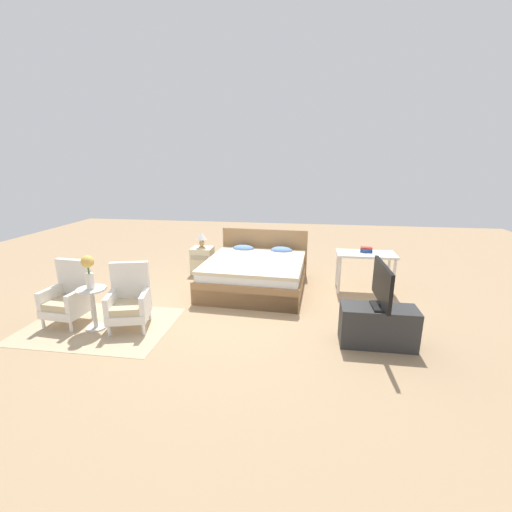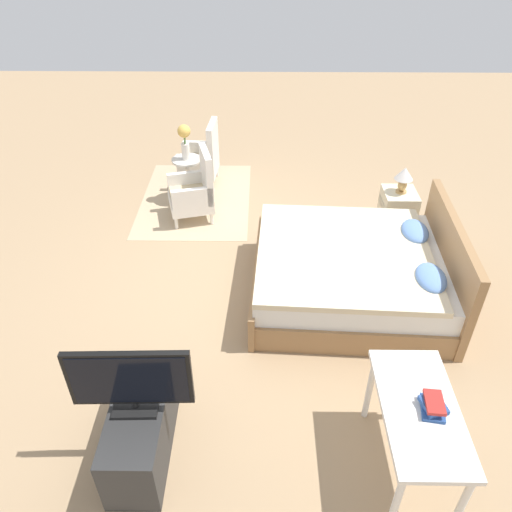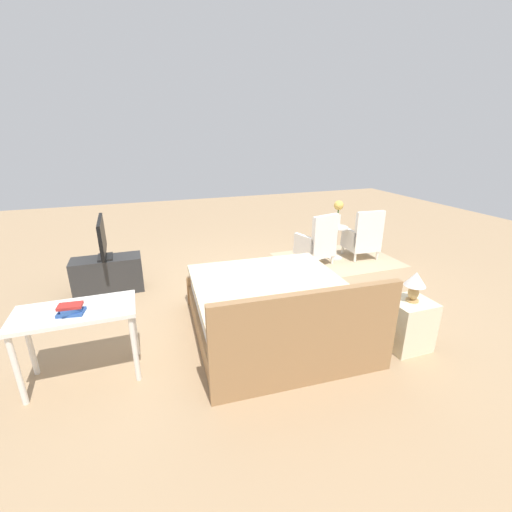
% 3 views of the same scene
% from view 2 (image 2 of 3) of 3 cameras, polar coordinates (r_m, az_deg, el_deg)
% --- Properties ---
extents(ground_plane, '(16.00, 16.00, 0.00)m').
position_cam_2_polar(ground_plane, '(5.50, 1.16, -3.58)').
color(ground_plane, '#A38460').
extents(floor_rug, '(2.10, 1.50, 0.01)m').
position_cam_2_polar(floor_rug, '(7.14, -6.87, 6.52)').
color(floor_rug, tan).
rests_on(floor_rug, ground_plane).
extents(bed, '(1.90, 2.08, 0.96)m').
position_cam_2_polar(bed, '(5.31, 11.12, -1.93)').
color(bed, '#997047').
rests_on(bed, ground_plane).
extents(armchair_by_window_left, '(0.58, 0.58, 0.92)m').
position_cam_2_polar(armchair_by_window_left, '(7.38, -6.20, 10.95)').
color(armchair_by_window_left, white).
rests_on(armchair_by_window_left, floor_rug).
extents(armchair_by_window_right, '(0.66, 0.66, 0.92)m').
position_cam_2_polar(armchair_by_window_right, '(6.54, -7.05, 7.34)').
color(armchair_by_window_right, white).
rests_on(armchair_by_window_right, floor_rug).
extents(side_table, '(0.40, 0.40, 0.61)m').
position_cam_2_polar(side_table, '(6.97, -7.80, 9.23)').
color(side_table, beige).
rests_on(side_table, ground_plane).
extents(flower_vase, '(0.17, 0.17, 0.48)m').
position_cam_2_polar(flower_vase, '(6.75, -8.16, 13.17)').
color(flower_vase, silver).
rests_on(flower_vase, side_table).
extents(nightstand, '(0.44, 0.41, 0.56)m').
position_cam_2_polar(nightstand, '(6.50, 15.81, 4.88)').
color(nightstand, beige).
rests_on(nightstand, ground_plane).
extents(table_lamp, '(0.22, 0.22, 0.33)m').
position_cam_2_polar(table_lamp, '(6.27, 16.56, 8.72)').
color(table_lamp, tan).
rests_on(table_lamp, nightstand).
extents(tv_stand, '(0.96, 0.40, 0.53)m').
position_cam_2_polar(tv_stand, '(4.05, -12.96, -18.80)').
color(tv_stand, '#2D2D2D').
rests_on(tv_stand, ground_plane).
extents(tv_flatscreen, '(0.21, 0.85, 0.58)m').
position_cam_2_polar(tv_flatscreen, '(3.61, -14.19, -13.69)').
color(tv_flatscreen, black).
rests_on(tv_flatscreen, tv_stand).
extents(vanity_desk, '(1.04, 0.52, 0.73)m').
position_cam_2_polar(vanity_desk, '(3.75, 18.01, -17.17)').
color(vanity_desk, silver).
rests_on(vanity_desk, ground_plane).
extents(book_stack, '(0.24, 0.18, 0.09)m').
position_cam_2_polar(book_stack, '(3.65, 19.61, -15.80)').
color(book_stack, '#284C8E').
rests_on(book_stack, vanity_desk).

